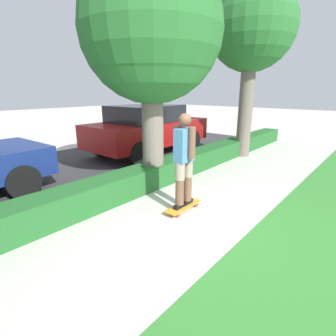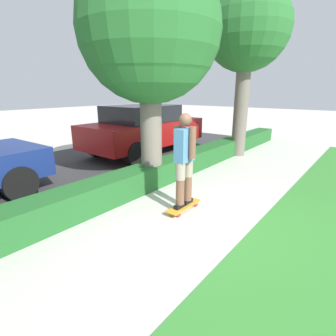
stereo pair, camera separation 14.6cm
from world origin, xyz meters
name	(u,v)px [view 2 (the right image)]	position (x,y,z in m)	size (l,w,h in m)	color
ground_plane	(194,215)	(0.00, 0.00, 0.00)	(60.00, 60.00, 0.00)	beige
street_asphalt	(64,171)	(0.00, 4.20, 0.00)	(16.48, 5.00, 0.01)	#38383A
hedge_row	(130,183)	(0.00, 1.60, 0.25)	(16.48, 0.60, 0.51)	#236028
skateboard	(184,206)	(0.05, 0.26, 0.08)	(0.82, 0.24, 0.10)	gold
skater_person	(184,158)	(0.05, 0.26, 0.98)	(0.49, 0.43, 1.66)	black
tree_mid	(149,33)	(0.69, 1.60, 3.22)	(2.86, 2.86, 4.69)	#70665B
tree_far	(247,30)	(4.74, 1.31, 3.85)	(2.58, 2.58, 5.23)	#70665B
parked_car_middle	(144,128)	(2.97, 3.99, 0.86)	(4.41, 2.01, 1.65)	maroon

